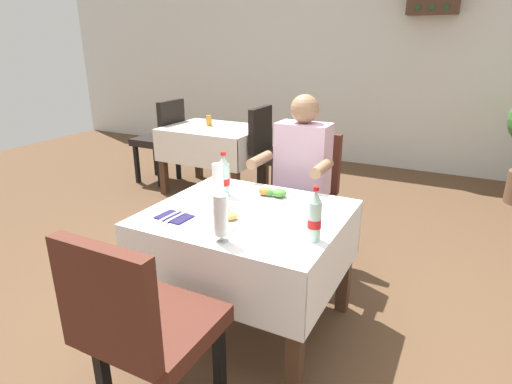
{
  "coord_description": "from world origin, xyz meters",
  "views": [
    {
      "loc": [
        0.89,
        -1.74,
        1.58
      ],
      "look_at": [
        -0.11,
        0.2,
        0.8
      ],
      "focal_mm": 29.46,
      "sensor_mm": 36.0,
      "label": 1
    }
  ],
  "objects_px": {
    "plate_far_diner": "(270,194)",
    "beer_glass_left": "(218,183)",
    "chair_near_camera_side": "(143,326)",
    "napkin_cutlery_set": "(174,217)",
    "main_dining_table": "(248,240)",
    "background_chair_left": "(162,136)",
    "chair_far_diner_seat": "(303,193)",
    "cola_bottle_primary": "(315,217)",
    "seated_diner_far": "(299,176)",
    "background_chair_right": "(274,150)",
    "beer_glass_middle": "(221,219)",
    "background_table_tumbler": "(209,121)",
    "background_dining_table": "(214,144)",
    "plate_near_camera": "(224,216)",
    "cola_bottle_secondary": "(224,177)"
  },
  "relations": [
    {
      "from": "plate_far_diner",
      "to": "beer_glass_left",
      "type": "height_order",
      "value": "beer_glass_left"
    },
    {
      "from": "chair_near_camera_side",
      "to": "napkin_cutlery_set",
      "type": "height_order",
      "value": "chair_near_camera_side"
    },
    {
      "from": "main_dining_table",
      "to": "background_chair_left",
      "type": "bearing_deg",
      "value": 138.44
    },
    {
      "from": "chair_far_diner_seat",
      "to": "chair_near_camera_side",
      "type": "bearing_deg",
      "value": -90.0
    },
    {
      "from": "cola_bottle_primary",
      "to": "napkin_cutlery_set",
      "type": "xyz_separation_m",
      "value": [
        -0.73,
        -0.08,
        -0.11
      ]
    },
    {
      "from": "beer_glass_left",
      "to": "main_dining_table",
      "type": "bearing_deg",
      "value": -12.37
    },
    {
      "from": "seated_diner_far",
      "to": "napkin_cutlery_set",
      "type": "height_order",
      "value": "seated_diner_far"
    },
    {
      "from": "cola_bottle_primary",
      "to": "background_chair_right",
      "type": "relative_size",
      "value": 0.27
    },
    {
      "from": "main_dining_table",
      "to": "napkin_cutlery_set",
      "type": "distance_m",
      "value": 0.43
    },
    {
      "from": "seated_diner_far",
      "to": "napkin_cutlery_set",
      "type": "bearing_deg",
      "value": -107.12
    },
    {
      "from": "chair_near_camera_side",
      "to": "background_chair_right",
      "type": "height_order",
      "value": "same"
    },
    {
      "from": "background_chair_right",
      "to": "chair_near_camera_side",
      "type": "bearing_deg",
      "value": -75.24
    },
    {
      "from": "main_dining_table",
      "to": "beer_glass_left",
      "type": "xyz_separation_m",
      "value": [
        -0.21,
        0.05,
        0.29
      ]
    },
    {
      "from": "chair_near_camera_side",
      "to": "beer_glass_middle",
      "type": "xyz_separation_m",
      "value": [
        0.07,
        0.47,
        0.28
      ]
    },
    {
      "from": "plate_far_diner",
      "to": "cola_bottle_primary",
      "type": "distance_m",
      "value": 0.59
    },
    {
      "from": "chair_near_camera_side",
      "to": "background_table_tumbler",
      "type": "xyz_separation_m",
      "value": [
        -1.54,
        2.82,
        0.22
      ]
    },
    {
      "from": "chair_far_diner_seat",
      "to": "chair_near_camera_side",
      "type": "distance_m",
      "value": 1.69
    },
    {
      "from": "chair_near_camera_side",
      "to": "background_dining_table",
      "type": "distance_m",
      "value": 3.12
    },
    {
      "from": "plate_near_camera",
      "to": "chair_near_camera_side",
      "type": "bearing_deg",
      "value": -85.42
    },
    {
      "from": "background_chair_left",
      "to": "cola_bottle_secondary",
      "type": "bearing_deg",
      "value": -42.44
    },
    {
      "from": "chair_far_diner_seat",
      "to": "napkin_cutlery_set",
      "type": "bearing_deg",
      "value": -105.26
    },
    {
      "from": "beer_glass_left",
      "to": "cola_bottle_primary",
      "type": "distance_m",
      "value": 0.68
    },
    {
      "from": "main_dining_table",
      "to": "background_chair_right",
      "type": "bearing_deg",
      "value": 110.78
    },
    {
      "from": "cola_bottle_secondary",
      "to": "background_table_tumbler",
      "type": "xyz_separation_m",
      "value": [
        -1.3,
        1.81,
        -0.06
      ]
    },
    {
      "from": "napkin_cutlery_set",
      "to": "main_dining_table",
      "type": "bearing_deg",
      "value": 39.76
    },
    {
      "from": "plate_near_camera",
      "to": "napkin_cutlery_set",
      "type": "bearing_deg",
      "value": -157.41
    },
    {
      "from": "cola_bottle_primary",
      "to": "background_table_tumbler",
      "type": "xyz_separation_m",
      "value": [
        -1.98,
        2.14,
        -0.06
      ]
    },
    {
      "from": "main_dining_table",
      "to": "beer_glass_middle",
      "type": "relative_size",
      "value": 4.48
    },
    {
      "from": "background_chair_right",
      "to": "beer_glass_middle",
      "type": "bearing_deg",
      "value": -70.9
    },
    {
      "from": "cola_bottle_secondary",
      "to": "chair_near_camera_side",
      "type": "bearing_deg",
      "value": -76.32
    },
    {
      "from": "plate_near_camera",
      "to": "background_chair_left",
      "type": "xyz_separation_m",
      "value": [
        -2.11,
        2.07,
        -0.18
      ]
    },
    {
      "from": "beer_glass_left",
      "to": "background_table_tumbler",
      "type": "bearing_deg",
      "value": 124.61
    },
    {
      "from": "cola_bottle_secondary",
      "to": "beer_glass_middle",
      "type": "bearing_deg",
      "value": -59.91
    },
    {
      "from": "cola_bottle_secondary",
      "to": "background_chair_right",
      "type": "xyz_separation_m",
      "value": [
        -0.48,
        1.76,
        -0.28
      ]
    },
    {
      "from": "beer_glass_left",
      "to": "napkin_cutlery_set",
      "type": "relative_size",
      "value": 1.18
    },
    {
      "from": "chair_far_diner_seat",
      "to": "cola_bottle_primary",
      "type": "bearing_deg",
      "value": -66.74
    },
    {
      "from": "napkin_cutlery_set",
      "to": "background_chair_left",
      "type": "distance_m",
      "value": 2.87
    },
    {
      "from": "seated_diner_far",
      "to": "beer_glass_middle",
      "type": "bearing_deg",
      "value": -86.89
    },
    {
      "from": "plate_far_diner",
      "to": "background_chair_right",
      "type": "height_order",
      "value": "background_chair_right"
    },
    {
      "from": "plate_near_camera",
      "to": "background_dining_table",
      "type": "bearing_deg",
      "value": 123.94
    },
    {
      "from": "chair_near_camera_side",
      "to": "main_dining_table",
      "type": "bearing_deg",
      "value": 90.0
    },
    {
      "from": "background_table_tumbler",
      "to": "cola_bottle_primary",
      "type": "bearing_deg",
      "value": -47.26
    },
    {
      "from": "plate_far_diner",
      "to": "main_dining_table",
      "type": "bearing_deg",
      "value": -93.69
    },
    {
      "from": "chair_near_camera_side",
      "to": "seated_diner_far",
      "type": "height_order",
      "value": "seated_diner_far"
    },
    {
      "from": "cola_bottle_secondary",
      "to": "background_table_tumbler",
      "type": "distance_m",
      "value": 2.23
    },
    {
      "from": "cola_bottle_secondary",
      "to": "beer_glass_left",
      "type": "bearing_deg",
      "value": -73.72
    },
    {
      "from": "beer_glass_middle",
      "to": "background_table_tumbler",
      "type": "xyz_separation_m",
      "value": [
        -1.61,
        2.35,
        -0.06
      ]
    },
    {
      "from": "cola_bottle_secondary",
      "to": "background_table_tumbler",
      "type": "relative_size",
      "value": 2.4
    },
    {
      "from": "plate_far_diner",
      "to": "chair_far_diner_seat",
      "type": "bearing_deg",
      "value": 91.51
    },
    {
      "from": "chair_near_camera_side",
      "to": "background_chair_right",
      "type": "xyz_separation_m",
      "value": [
        -0.73,
        2.77,
        0.0
      ]
    }
  ]
}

